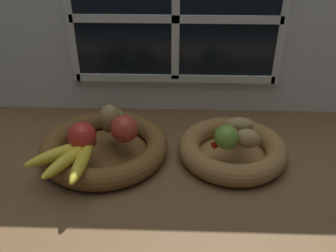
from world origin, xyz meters
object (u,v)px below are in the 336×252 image
at_px(pear_brown, 110,119).
at_px(banana_bunch_front, 71,157).
at_px(apple_red_front, 82,136).
at_px(chili_pepper, 233,138).
at_px(apple_red_right, 124,129).
at_px(potato_small, 248,138).
at_px(fruit_bowl_left, 104,147).
at_px(fruit_bowl_right, 232,149).
at_px(lime_near, 226,137).
at_px(potato_back, 239,125).
at_px(apple_green_back, 113,119).

bearing_deg(pear_brown, banana_bunch_front, -116.64).
height_order(apple_red_front, chili_pepper, apple_red_front).
distance_m(apple_red_right, pear_brown, 0.06).
bearing_deg(chili_pepper, apple_red_right, 147.67).
bearing_deg(chili_pepper, banana_bunch_front, 161.30).
xyz_separation_m(banana_bunch_front, potato_small, (0.44, 0.08, 0.01)).
relative_size(pear_brown, banana_bunch_front, 0.43).
bearing_deg(pear_brown, fruit_bowl_left, -116.73).
relative_size(fruit_bowl_right, chili_pepper, 2.26).
xyz_separation_m(fruit_bowl_right, chili_pepper, (-0.00, -0.01, 0.04)).
bearing_deg(apple_red_right, apple_red_front, -159.14).
bearing_deg(fruit_bowl_right, banana_bunch_front, -164.37).
xyz_separation_m(pear_brown, potato_small, (0.37, -0.06, -0.02)).
relative_size(lime_near, chili_pepper, 0.49).
height_order(apple_red_front, pear_brown, pear_brown).
relative_size(fruit_bowl_left, pear_brown, 4.26).
height_order(apple_red_right, apple_red_front, same).
bearing_deg(lime_near, fruit_bowl_right, 56.31).
bearing_deg(potato_back, fruit_bowl_right, -114.44).
bearing_deg(potato_back, apple_green_back, 179.93).
distance_m(apple_green_back, banana_bunch_front, 0.18).
relative_size(fruit_bowl_right, potato_small, 4.38).
bearing_deg(pear_brown, fruit_bowl_right, -5.28).
bearing_deg(fruit_bowl_left, pear_brown, 63.27).
xyz_separation_m(apple_green_back, potato_back, (0.35, -0.00, -0.01)).
height_order(fruit_bowl_left, fruit_bowl_right, same).
distance_m(fruit_bowl_left, apple_red_front, 0.10).
bearing_deg(fruit_bowl_right, apple_green_back, 172.62).
relative_size(pear_brown, potato_small, 1.22).
distance_m(apple_green_back, apple_red_front, 0.11).
relative_size(fruit_bowl_left, fruit_bowl_right, 1.19).
relative_size(banana_bunch_front, chili_pepper, 1.45).
xyz_separation_m(potato_back, potato_small, (0.01, -0.07, 0.00)).
bearing_deg(banana_bunch_front, apple_green_back, 63.63).
height_order(potato_small, lime_near, lime_near).
relative_size(potato_small, lime_near, 1.05).
distance_m(fruit_bowl_right, potato_back, 0.07).
relative_size(apple_red_right, pear_brown, 0.89).
bearing_deg(lime_near, potato_back, 61.02).
distance_m(pear_brown, banana_bunch_front, 0.16).
height_order(pear_brown, potato_small, pear_brown).
bearing_deg(fruit_bowl_right, lime_near, -123.69).
distance_m(potato_back, chili_pepper, 0.06).
bearing_deg(apple_red_front, lime_near, 2.36).
relative_size(fruit_bowl_right, apple_green_back, 4.47).
relative_size(apple_red_front, potato_small, 1.09).
bearing_deg(chili_pepper, apple_green_back, 137.81).
xyz_separation_m(apple_red_right, pear_brown, (-0.05, 0.04, 0.00)).
distance_m(apple_red_front, potato_back, 0.42).
distance_m(pear_brown, lime_near, 0.32).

